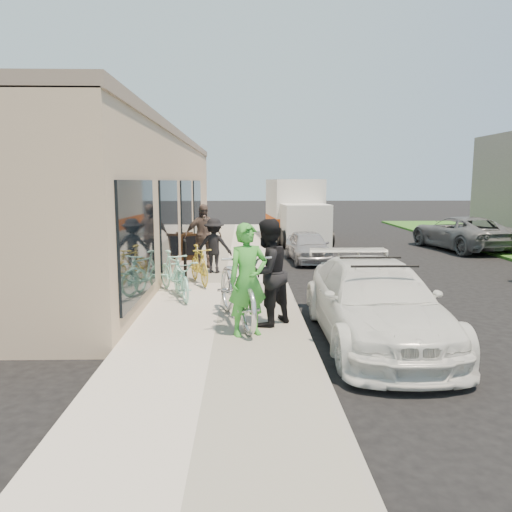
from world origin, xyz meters
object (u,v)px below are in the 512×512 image
object	(u,v)px
bike_rack	(185,254)
tandem_bike	(238,287)
woman_rider	(248,280)
cruiser_bike_a	(173,272)
cruiser_bike_b	(181,279)
man_standing	(267,273)
moving_truck	(296,214)
sandwich_board	(188,246)
sedan_white	(375,303)
sedan_silver	(308,246)
bystander_a	(214,246)
far_car_gray	(461,233)
bystander_b	(203,236)
cruiser_bike_c	(199,265)

from	to	relation	value
bike_rack	tandem_bike	bearing A→B (deg)	-71.85
woman_rider	cruiser_bike_a	xyz separation A→B (m)	(-1.69, 3.21, -0.45)
cruiser_bike_a	cruiser_bike_b	bearing A→B (deg)	-90.97
man_standing	cruiser_bike_a	bearing A→B (deg)	-96.70
moving_truck	tandem_bike	world-z (taller)	moving_truck
sandwich_board	cruiser_bike_b	xyz separation A→B (m)	(0.45, -5.25, -0.02)
sedan_white	tandem_bike	distance (m)	2.41
sandwich_board	woman_rider	xyz separation A→B (m)	(1.87, -7.95, 0.48)
sedan_silver	man_standing	world-z (taller)	man_standing
man_standing	bystander_a	distance (m)	5.27
cruiser_bike_a	bystander_a	xyz separation A→B (m)	(0.80, 2.50, 0.28)
sedan_white	cruiser_bike_a	xyz separation A→B (m)	(-3.81, 3.16, -0.05)
sedan_silver	far_car_gray	bearing A→B (deg)	20.32
bike_rack	far_car_gray	bearing A→B (deg)	30.98
bystander_b	tandem_bike	bearing A→B (deg)	-95.77
sedan_silver	cruiser_bike_b	size ratio (longest dim) A/B	1.90
tandem_bike	bystander_a	bearing A→B (deg)	83.64
far_car_gray	cruiser_bike_c	world-z (taller)	far_car_gray
bike_rack	cruiser_bike_a	xyz separation A→B (m)	(-0.05, -2.02, -0.11)
tandem_bike	sedan_white	bearing A→B (deg)	-31.72
sedan_silver	bike_rack	bearing A→B (deg)	-142.90
tandem_bike	moving_truck	bearing A→B (deg)	65.33
sandwich_board	bystander_b	distance (m)	1.60
bike_rack	bystander_a	xyz separation A→B (m)	(0.76, 0.48, 0.17)
bike_rack	man_standing	xyz separation A→B (m)	(1.98, -4.65, 0.36)
tandem_bike	cruiser_bike_c	size ratio (longest dim) A/B	1.55
tandem_bike	cruiser_bike_b	xyz separation A→B (m)	(-1.25, 1.93, -0.22)
bystander_a	cruiser_bike_a	bearing A→B (deg)	80.28
tandem_bike	sedan_silver	bearing A→B (deg)	59.07
bike_rack	sedan_white	size ratio (longest dim) A/B	0.21
moving_truck	man_standing	size ratio (longest dim) A/B	3.06
sedan_white	cruiser_bike_b	world-z (taller)	sedan_white
sedan_silver	woman_rider	size ratio (longest dim) A/B	1.66
bike_rack	cruiser_bike_b	size ratio (longest dim) A/B	0.60
man_standing	bystander_b	bearing A→B (deg)	-119.43
woman_rider	bike_rack	bearing A→B (deg)	85.75
moving_truck	tandem_bike	distance (m)	13.97
moving_truck	bystander_a	distance (m)	9.36
tandem_bike	man_standing	distance (m)	0.63
cruiser_bike_b	bystander_a	size ratio (longest dim) A/B	1.07
sedan_white	tandem_bike	world-z (taller)	tandem_bike
cruiser_bike_b	moving_truck	bearing A→B (deg)	55.42
far_car_gray	bystander_b	bearing A→B (deg)	16.72
bystander_a	moving_truck	bearing A→B (deg)	-101.69
woman_rider	man_standing	size ratio (longest dim) A/B	0.99
sedan_silver	bystander_a	bearing A→B (deg)	-141.03
woman_rider	far_car_gray	bearing A→B (deg)	31.45
man_standing	far_car_gray	bearing A→B (deg)	-171.61
cruiser_bike_a	cruiser_bike_b	distance (m)	0.58
sedan_silver	cruiser_bike_b	world-z (taller)	sedan_silver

